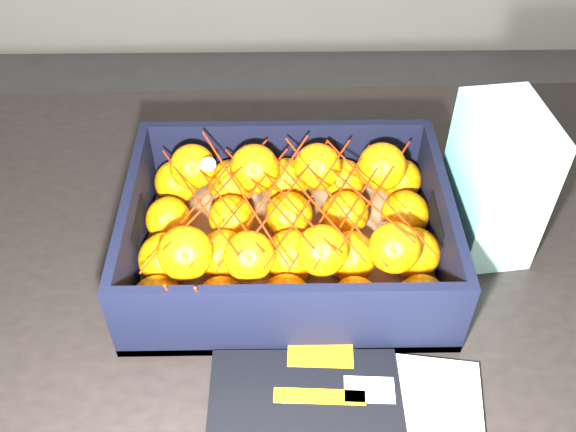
{
  "coord_description": "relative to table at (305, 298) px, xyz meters",
  "views": [
    {
      "loc": [
        0.25,
        -0.65,
        1.4
      ],
      "look_at": [
        0.26,
        -0.1,
        0.86
      ],
      "focal_mm": 40.0,
      "sensor_mm": 36.0,
      "label": 1
    }
  ],
  "objects": [
    {
      "name": "table",
      "position": [
        0.0,
        0.0,
        0.0
      ],
      "size": [
        1.22,
        0.83,
        0.75
      ],
      "color": "black",
      "rests_on": "ground"
    },
    {
      "name": "produce_crate",
      "position": [
        -0.03,
        -0.01,
        0.13
      ],
      "size": [
        0.4,
        0.3,
        0.12
      ],
      "color": "olive",
      "rests_on": "table"
    },
    {
      "name": "clementine_heap",
      "position": [
        -0.03,
        -0.01,
        0.16
      ],
      "size": [
        0.38,
        0.28,
        0.12
      ],
      "color": "orange",
      "rests_on": "produce_crate"
    },
    {
      "name": "mesh_net",
      "position": [
        -0.03,
        -0.02,
        0.21
      ],
      "size": [
        0.33,
        0.27,
        0.09
      ],
      "color": "#B31E06",
      "rests_on": "clementine_heap"
    },
    {
      "name": "retail_carton",
      "position": [
        0.24,
        0.03,
        0.2
      ],
      "size": [
        0.11,
        0.15,
        0.2
      ],
      "primitive_type": "cube",
      "rotation": [
        0.0,
        0.0,
        0.12
      ],
      "color": "white",
      "rests_on": "table"
    }
  ]
}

